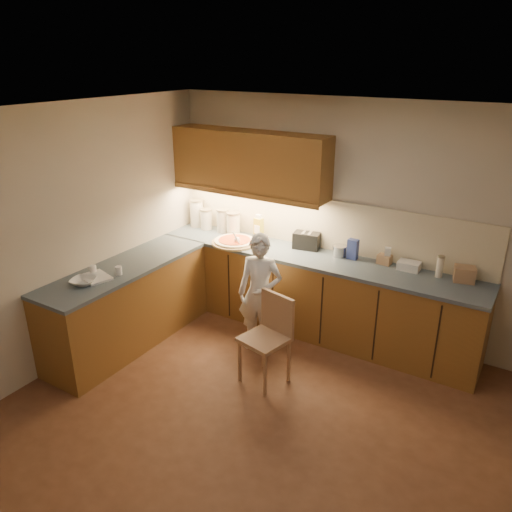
% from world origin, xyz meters
% --- Properties ---
extents(room, '(4.54, 4.50, 2.62)m').
position_xyz_m(room, '(0.00, 0.00, 1.68)').
color(room, brown).
rests_on(room, ground).
extents(l_counter, '(3.77, 2.62, 0.92)m').
position_xyz_m(l_counter, '(-0.92, 1.25, 0.46)').
color(l_counter, '#8E5E29').
rests_on(l_counter, ground).
extents(backsplash, '(3.75, 0.02, 0.58)m').
position_xyz_m(backsplash, '(-0.38, 1.99, 1.21)').
color(backsplash, beige).
rests_on(backsplash, l_counter).
extents(upper_cabinets, '(1.95, 0.36, 0.73)m').
position_xyz_m(upper_cabinets, '(-1.27, 1.82, 1.85)').
color(upper_cabinets, '#8E5E29').
rests_on(upper_cabinets, ground).
extents(pizza_on_board, '(0.54, 0.54, 0.22)m').
position_xyz_m(pizza_on_board, '(-1.33, 1.57, 0.94)').
color(pizza_on_board, tan).
rests_on(pizza_on_board, l_counter).
extents(child, '(0.54, 0.42, 1.31)m').
position_xyz_m(child, '(-0.66, 1.05, 0.65)').
color(child, white).
rests_on(child, ground).
extents(wooden_chair, '(0.48, 0.48, 0.89)m').
position_xyz_m(wooden_chair, '(-0.29, 0.62, 0.51)').
color(wooden_chair, tan).
rests_on(wooden_chair, ground).
extents(mixing_bowl, '(0.30, 0.30, 0.06)m').
position_xyz_m(mixing_bowl, '(-1.95, -0.13, 0.95)').
color(mixing_bowl, silver).
rests_on(mixing_bowl, l_counter).
extents(canister_a, '(0.18, 0.18, 0.35)m').
position_xyz_m(canister_a, '(-2.10, 1.86, 1.10)').
color(canister_a, silver).
rests_on(canister_a, l_counter).
extents(canister_b, '(0.15, 0.15, 0.27)m').
position_xyz_m(canister_b, '(-1.92, 1.82, 1.05)').
color(canister_b, white).
rests_on(canister_b, l_counter).
extents(canister_c, '(0.16, 0.16, 0.30)m').
position_xyz_m(canister_c, '(-1.68, 1.84, 1.07)').
color(canister_c, beige).
rests_on(canister_c, l_counter).
extents(canister_d, '(0.18, 0.18, 0.28)m').
position_xyz_m(canister_d, '(-1.52, 1.84, 1.06)').
color(canister_d, silver).
rests_on(canister_d, l_counter).
extents(oil_jug, '(0.11, 0.09, 0.31)m').
position_xyz_m(oil_jug, '(-1.17, 1.86, 1.06)').
color(oil_jug, gold).
rests_on(oil_jug, l_counter).
extents(toaster, '(0.32, 0.22, 0.19)m').
position_xyz_m(toaster, '(-0.53, 1.87, 1.02)').
color(toaster, black).
rests_on(toaster, l_counter).
extents(steel_pot, '(0.16, 0.16, 0.12)m').
position_xyz_m(steel_pot, '(-0.12, 1.85, 0.98)').
color(steel_pot, '#B0B0B5').
rests_on(steel_pot, l_counter).
extents(blue_box, '(0.11, 0.08, 0.22)m').
position_xyz_m(blue_box, '(0.03, 1.85, 1.03)').
color(blue_box, '#324396').
rests_on(blue_box, l_counter).
extents(card_box_a, '(0.15, 0.12, 0.10)m').
position_xyz_m(card_box_a, '(0.38, 1.89, 0.97)').
color(card_box_a, tan).
rests_on(card_box_a, l_counter).
extents(white_bottle, '(0.08, 0.08, 0.19)m').
position_xyz_m(white_bottle, '(0.40, 1.90, 1.01)').
color(white_bottle, silver).
rests_on(white_bottle, l_counter).
extents(flat_pack, '(0.22, 0.16, 0.09)m').
position_xyz_m(flat_pack, '(0.64, 1.88, 0.96)').
color(flat_pack, silver).
rests_on(flat_pack, l_counter).
extents(tall_jar, '(0.07, 0.07, 0.23)m').
position_xyz_m(tall_jar, '(0.95, 1.85, 1.03)').
color(tall_jar, white).
rests_on(tall_jar, l_counter).
extents(card_box_b, '(0.23, 0.19, 0.15)m').
position_xyz_m(card_box_b, '(1.18, 1.87, 1.00)').
color(card_box_b, tan).
rests_on(card_box_b, l_counter).
extents(dough_cloth, '(0.36, 0.31, 0.02)m').
position_xyz_m(dough_cloth, '(-1.96, 0.02, 0.93)').
color(dough_cloth, silver).
rests_on(dough_cloth, l_counter).
extents(spice_jar_a, '(0.09, 0.09, 0.09)m').
position_xyz_m(spice_jar_a, '(-2.07, 0.10, 0.96)').
color(spice_jar_a, white).
rests_on(spice_jar_a, l_counter).
extents(spice_jar_b, '(0.07, 0.07, 0.09)m').
position_xyz_m(spice_jar_b, '(-1.83, 0.21, 0.96)').
color(spice_jar_b, silver).
rests_on(spice_jar_b, l_counter).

